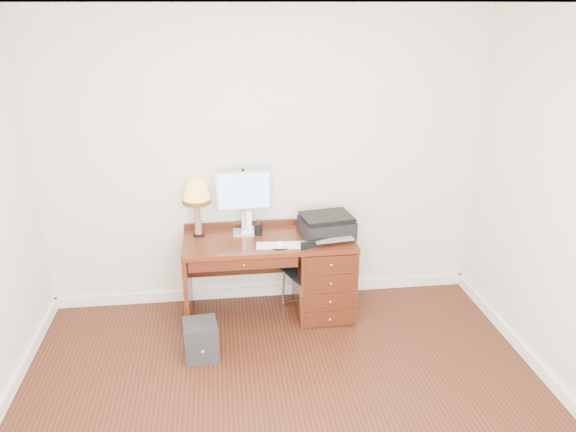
{
  "coord_description": "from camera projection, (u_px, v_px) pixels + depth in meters",
  "views": [
    {
      "loc": [
        -0.4,
        -3.14,
        2.71
      ],
      "look_at": [
        0.15,
        1.2,
        1.03
      ],
      "focal_mm": 35.0,
      "sensor_mm": 36.0,
      "label": 1
    }
  ],
  "objects": [
    {
      "name": "printer",
      "position": [
        327.0,
        226.0,
        4.96
      ],
      "size": [
        0.5,
        0.41,
        0.2
      ],
      "rotation": [
        0.0,
        0.0,
        0.14
      ],
      "color": "black",
      "rests_on": "desk"
    },
    {
      "name": "monitor",
      "position": [
        244.0,
        194.0,
        4.97
      ],
      "size": [
        0.5,
        0.17,
        0.57
      ],
      "rotation": [
        0.0,
        0.0,
        0.06
      ],
      "color": "silver",
      "rests_on": "desk"
    },
    {
      "name": "desk",
      "position": [
        304.0,
        270.0,
        5.11
      ],
      "size": [
        1.5,
        0.67,
        0.75
      ],
      "color": "#572112",
      "rests_on": "ground"
    },
    {
      "name": "chair",
      "position": [
        309.0,
        268.0,
        4.98
      ],
      "size": [
        0.5,
        0.5,
        0.81
      ],
      "rotation": [
        0.0,
        0.0,
        0.37
      ],
      "color": "black",
      "rests_on": "ground"
    },
    {
      "name": "leg_lamp",
      "position": [
        196.0,
        195.0,
        4.88
      ],
      "size": [
        0.25,
        0.25,
        0.52
      ],
      "color": "black",
      "rests_on": "desk"
    },
    {
      "name": "equipment_box",
      "position": [
        201.0,
        340.0,
        4.52
      ],
      "size": [
        0.29,
        0.29,
        0.31
      ],
      "primitive_type": "cube",
      "rotation": [
        0.0,
        0.0,
        0.1
      ],
      "color": "black",
      "rests_on": "ground"
    },
    {
      "name": "mouse_pad",
      "position": [
        279.0,
        244.0,
        4.8
      ],
      "size": [
        0.2,
        0.2,
        0.04
      ],
      "color": "black",
      "rests_on": "desk"
    },
    {
      "name": "pen_cup",
      "position": [
        258.0,
        230.0,
        5.01
      ],
      "size": [
        0.08,
        0.08,
        0.1
      ],
      "primitive_type": "cylinder",
      "color": "black",
      "rests_on": "desk"
    },
    {
      "name": "ground",
      "position": [
        289.0,
        415.0,
        3.92
      ],
      "size": [
        4.0,
        4.0,
        0.0
      ],
      "primitive_type": "plane",
      "color": "black",
      "rests_on": "ground"
    },
    {
      "name": "keyboard",
      "position": [
        282.0,
        245.0,
        4.79
      ],
      "size": [
        0.45,
        0.15,
        0.02
      ],
      "primitive_type": "cube",
      "rotation": [
        0.0,
        0.0,
        -0.06
      ],
      "color": "white",
      "rests_on": "desk"
    },
    {
      "name": "room_shell",
      "position": [
        279.0,
        356.0,
        4.49
      ],
      "size": [
        4.0,
        4.0,
        4.0
      ],
      "color": "silver",
      "rests_on": "ground"
    },
    {
      "name": "phone",
      "position": [
        249.0,
        226.0,
        5.05
      ],
      "size": [
        0.1,
        0.1,
        0.2
      ],
      "rotation": [
        0.0,
        0.0,
        0.04
      ],
      "color": "white",
      "rests_on": "desk"
    }
  ]
}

